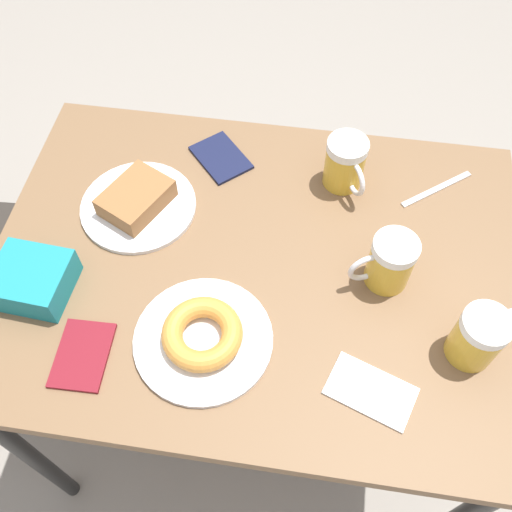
% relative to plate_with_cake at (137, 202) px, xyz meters
% --- Properties ---
extents(ground_plane, '(8.00, 8.00, 0.00)m').
position_rel_plate_with_cake_xyz_m(ground_plane, '(-0.09, -0.25, -0.79)').
color(ground_plane, gray).
extents(table, '(0.73, 1.01, 0.77)m').
position_rel_plate_with_cake_xyz_m(table, '(-0.09, -0.25, -0.09)').
color(table, brown).
rests_on(table, ground_plane).
extents(plate_with_cake, '(0.23, 0.23, 0.05)m').
position_rel_plate_with_cake_xyz_m(plate_with_cake, '(0.00, 0.00, 0.00)').
color(plate_with_cake, silver).
rests_on(plate_with_cake, table).
extents(plate_with_donut, '(0.24, 0.24, 0.05)m').
position_rel_plate_with_cake_xyz_m(plate_with_donut, '(-0.27, -0.19, -0.00)').
color(plate_with_donut, silver).
rests_on(plate_with_donut, table).
extents(beer_mug_left, '(0.10, 0.10, 0.11)m').
position_rel_plate_with_cake_xyz_m(beer_mug_left, '(-0.22, -0.64, 0.04)').
color(beer_mug_left, gold).
rests_on(beer_mug_left, table).
extents(beer_mug_center, '(0.08, 0.12, 0.11)m').
position_rel_plate_with_cake_xyz_m(beer_mug_center, '(-0.09, -0.49, 0.04)').
color(beer_mug_center, gold).
rests_on(beer_mug_center, table).
extents(beer_mug_right, '(0.11, 0.09, 0.11)m').
position_rel_plate_with_cake_xyz_m(beer_mug_right, '(0.13, -0.40, 0.04)').
color(beer_mug_right, gold).
rests_on(beer_mug_right, table).
extents(napkin_folded, '(0.12, 0.16, 0.00)m').
position_rel_plate_with_cake_xyz_m(napkin_folded, '(-0.32, -0.48, -0.02)').
color(napkin_folded, white).
rests_on(napkin_folded, table).
extents(fork, '(0.12, 0.14, 0.00)m').
position_rel_plate_with_cake_xyz_m(fork, '(0.14, -0.59, -0.02)').
color(fork, silver).
rests_on(fork, table).
extents(passport_near_edge, '(0.15, 0.15, 0.01)m').
position_rel_plate_with_cake_xyz_m(passport_near_edge, '(0.16, -0.14, -0.02)').
color(passport_near_edge, '#141938').
rests_on(passport_near_edge, table).
extents(passport_far_edge, '(0.13, 0.09, 0.01)m').
position_rel_plate_with_cake_xyz_m(passport_far_edge, '(-0.33, 0.01, -0.02)').
color(passport_far_edge, maroon).
rests_on(passport_far_edge, table).
extents(blue_pouch, '(0.13, 0.14, 0.06)m').
position_rel_plate_with_cake_xyz_m(blue_pouch, '(-0.21, 0.13, 0.01)').
color(blue_pouch, teal).
rests_on(blue_pouch, table).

